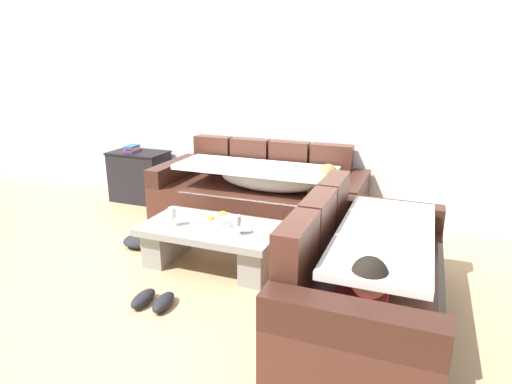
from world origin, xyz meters
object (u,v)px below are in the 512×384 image
object	(u,v)px
couch_along_wall	(261,195)
book_stack_on_cabinet	(132,149)
side_cabinet	(140,176)
couch_near_window	(367,279)
crumpled_garment	(144,240)
open_magazine	(235,228)
wine_glass_near_right	(237,221)
coffee_table	(212,240)
pair_of_shoes	(153,300)
fruit_bowl	(218,220)
wine_glass_near_left	(172,213)

from	to	relation	value
couch_along_wall	book_stack_on_cabinet	bearing A→B (deg)	173.20
side_cabinet	couch_near_window	bearing A→B (deg)	-29.38
couch_along_wall	crumpled_garment	size ratio (longest dim) A/B	5.68
open_magazine	wine_glass_near_right	bearing A→B (deg)	-80.07
wine_glass_near_right	crumpled_garment	xyz separation A→B (m)	(-1.12, 0.25, -0.44)
book_stack_on_cabinet	crumpled_garment	distance (m)	1.66
couch_along_wall	coffee_table	xyz separation A→B (m)	(-0.03, -1.12, -0.09)
couch_near_window	crumpled_garment	size ratio (longest dim) A/B	4.78
open_magazine	coffee_table	bearing A→B (deg)	162.94
book_stack_on_cabinet	crumpled_garment	world-z (taller)	book_stack_on_cabinet
couch_along_wall	side_cabinet	bearing A→B (deg)	172.62
pair_of_shoes	fruit_bowl	bearing A→B (deg)	79.00
coffee_table	crumpled_garment	bearing A→B (deg)	170.41
couch_along_wall	fruit_bowl	world-z (taller)	couch_along_wall
fruit_bowl	side_cabinet	xyz separation A→B (m)	(-1.77, 1.31, -0.10)
fruit_bowl	book_stack_on_cabinet	size ratio (longest dim) A/B	1.30
couch_along_wall	wine_glass_near_right	bearing A→B (deg)	-78.22
fruit_bowl	open_magazine	bearing A→B (deg)	-7.78
couch_along_wall	book_stack_on_cabinet	world-z (taller)	couch_along_wall
wine_glass_near_left	side_cabinet	size ratio (longest dim) A/B	0.23
coffee_table	pair_of_shoes	bearing A→B (deg)	-97.97
open_magazine	side_cabinet	bearing A→B (deg)	124.77
wine_glass_near_right	open_magazine	distance (m)	0.18
coffee_table	wine_glass_near_left	distance (m)	0.42
open_magazine	side_cabinet	world-z (taller)	side_cabinet
couch_near_window	crumpled_garment	distance (m)	2.29
fruit_bowl	wine_glass_near_left	distance (m)	0.40
coffee_table	fruit_bowl	distance (m)	0.19
couch_along_wall	fruit_bowl	xyz separation A→B (m)	(0.01, -1.08, 0.09)
wine_glass_near_left	pair_of_shoes	world-z (taller)	wine_glass_near_left
coffee_table	open_magazine	xyz separation A→B (m)	(0.22, 0.01, 0.15)
wine_glass_near_right	fruit_bowl	bearing A→B (deg)	148.60
wine_glass_near_right	side_cabinet	distance (m)	2.49
coffee_table	pair_of_shoes	size ratio (longest dim) A/B	3.89
couch_near_window	crumpled_garment	bearing A→B (deg)	76.26
couch_along_wall	side_cabinet	size ratio (longest dim) A/B	3.16
coffee_table	wine_glass_near_left	bearing A→B (deg)	-157.44
side_cabinet	book_stack_on_cabinet	world-z (taller)	book_stack_on_cabinet
fruit_bowl	wine_glass_near_right	distance (m)	0.29
coffee_table	fruit_bowl	world-z (taller)	fruit_bowl
wine_glass_near_left	book_stack_on_cabinet	distance (m)	2.10
couch_near_window	side_cabinet	bearing A→B (deg)	60.62
couch_along_wall	side_cabinet	xyz separation A→B (m)	(-1.75, 0.23, -0.01)
wine_glass_near_right	coffee_table	bearing A→B (deg)	159.10
crumpled_garment	couch_along_wall	bearing A→B (deg)	48.70
wine_glass_near_right	pair_of_shoes	size ratio (longest dim) A/B	0.54
couch_near_window	fruit_bowl	size ratio (longest dim) A/B	6.83
open_magazine	book_stack_on_cabinet	bearing A→B (deg)	126.02
wine_glass_near_left	open_magazine	distance (m)	0.56
wine_glass_near_left	open_magazine	bearing A→B (deg)	15.14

